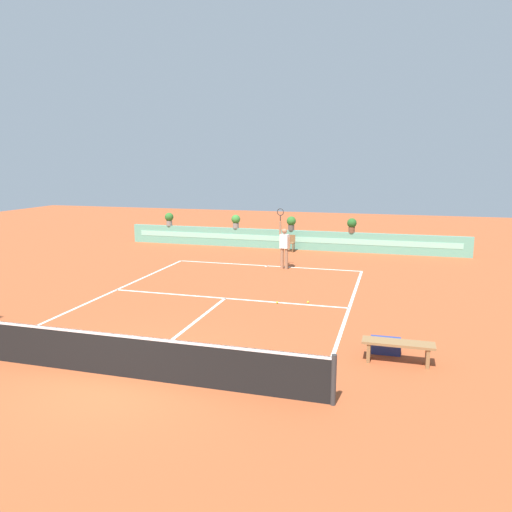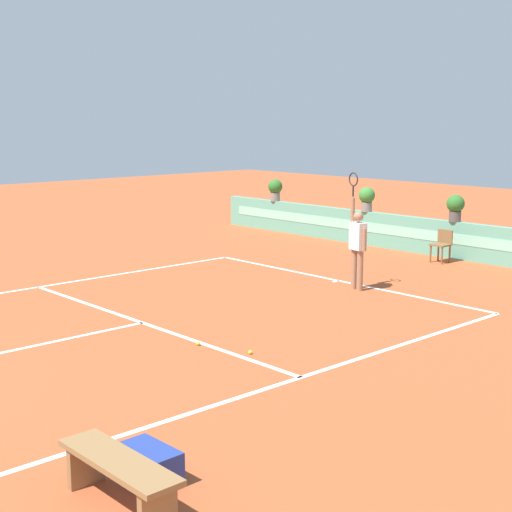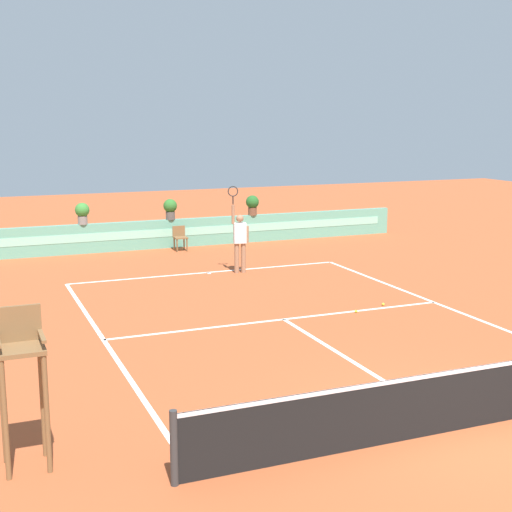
{
  "view_description": "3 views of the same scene",
  "coord_description": "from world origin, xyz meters",
  "px_view_note": "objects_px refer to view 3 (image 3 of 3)",
  "views": [
    {
      "loc": [
        5.37,
        -8.61,
        4.48
      ],
      "look_at": [
        0.35,
        8.94,
        1.0
      ],
      "focal_mm": 34.5,
      "sensor_mm": 36.0,
      "label": 1
    },
    {
      "loc": [
        11.58,
        -1.34,
        3.77
      ],
      "look_at": [
        0.35,
        8.94,
        1.0
      ],
      "focal_mm": 53.74,
      "sensor_mm": 36.0,
      "label": 2
    },
    {
      "loc": [
        -6.64,
        -8.17,
        4.56
      ],
      "look_at": [
        0.35,
        8.94,
        1.0
      ],
      "focal_mm": 50.88,
      "sensor_mm": 36.0,
      "label": 3
    }
  ],
  "objects_px": {
    "potted_plant_right": "(252,204)",
    "potted_plant_left": "(82,212)",
    "ball_kid_chair": "(180,237)",
    "tennis_ball_near_baseline": "(383,304)",
    "potted_plant_centre": "(170,208)",
    "umpire_chair": "(22,369)",
    "tennis_ball_mid_court": "(356,311)",
    "tennis_player": "(240,238)"
  },
  "relations": [
    {
      "from": "umpire_chair",
      "to": "tennis_ball_near_baseline",
      "type": "height_order",
      "value": "umpire_chair"
    },
    {
      "from": "potted_plant_left",
      "to": "ball_kid_chair",
      "type": "bearing_deg",
      "value": -13.02
    },
    {
      "from": "ball_kid_chair",
      "to": "potted_plant_left",
      "type": "xyz_separation_m",
      "value": [
        -3.17,
        0.73,
        0.93
      ]
    },
    {
      "from": "tennis_player",
      "to": "tennis_ball_near_baseline",
      "type": "relative_size",
      "value": 38.01
    },
    {
      "from": "ball_kid_chair",
      "to": "tennis_ball_near_baseline",
      "type": "xyz_separation_m",
      "value": [
        2.51,
        -9.05,
        -0.44
      ]
    },
    {
      "from": "potted_plant_right",
      "to": "potted_plant_left",
      "type": "xyz_separation_m",
      "value": [
        -6.16,
        0.0,
        0.0
      ]
    },
    {
      "from": "potted_plant_centre",
      "to": "tennis_player",
      "type": "bearing_deg",
      "value": -81.48
    },
    {
      "from": "tennis_ball_near_baseline",
      "to": "potted_plant_centre",
      "type": "height_order",
      "value": "potted_plant_centre"
    },
    {
      "from": "tennis_player",
      "to": "ball_kid_chair",
      "type": "bearing_deg",
      "value": 98.39
    },
    {
      "from": "ball_kid_chair",
      "to": "potted_plant_left",
      "type": "bearing_deg",
      "value": 166.98
    },
    {
      "from": "tennis_ball_mid_court",
      "to": "potted_plant_right",
      "type": "relative_size",
      "value": 0.09
    },
    {
      "from": "potted_plant_centre",
      "to": "potted_plant_left",
      "type": "distance_m",
      "value": 3.05
    },
    {
      "from": "tennis_ball_near_baseline",
      "to": "potted_plant_centre",
      "type": "xyz_separation_m",
      "value": [
        -2.63,
        9.79,
        1.38
      ]
    },
    {
      "from": "potted_plant_left",
      "to": "tennis_ball_near_baseline",
      "type": "bearing_deg",
      "value": -59.88
    },
    {
      "from": "tennis_player",
      "to": "potted_plant_centre",
      "type": "relative_size",
      "value": 3.57
    },
    {
      "from": "potted_plant_right",
      "to": "potted_plant_left",
      "type": "bearing_deg",
      "value": 180.0
    },
    {
      "from": "tennis_player",
      "to": "potted_plant_right",
      "type": "distance_m",
      "value": 5.46
    },
    {
      "from": "potted_plant_left",
      "to": "tennis_ball_mid_court",
      "type": "bearing_deg",
      "value": -64.92
    },
    {
      "from": "potted_plant_right",
      "to": "potted_plant_left",
      "type": "distance_m",
      "value": 6.16
    },
    {
      "from": "potted_plant_centre",
      "to": "potted_plant_left",
      "type": "xyz_separation_m",
      "value": [
        -3.05,
        0.0,
        0.0
      ]
    },
    {
      "from": "potted_plant_right",
      "to": "ball_kid_chair",
      "type": "bearing_deg",
      "value": -166.27
    },
    {
      "from": "ball_kid_chair",
      "to": "umpire_chair",
      "type": "bearing_deg",
      "value": -113.75
    },
    {
      "from": "tennis_ball_near_baseline",
      "to": "tennis_ball_mid_court",
      "type": "height_order",
      "value": "same"
    },
    {
      "from": "tennis_player",
      "to": "potted_plant_left",
      "type": "xyz_separation_m",
      "value": [
        -3.78,
        4.9,
        0.36
      ]
    },
    {
      "from": "tennis_ball_near_baseline",
      "to": "tennis_ball_mid_court",
      "type": "bearing_deg",
      "value": -161.29
    },
    {
      "from": "ball_kid_chair",
      "to": "potted_plant_centre",
      "type": "height_order",
      "value": "potted_plant_centre"
    },
    {
      "from": "potted_plant_centre",
      "to": "ball_kid_chair",
      "type": "bearing_deg",
      "value": -80.72
    },
    {
      "from": "umpire_chair",
      "to": "tennis_ball_mid_court",
      "type": "height_order",
      "value": "umpire_chair"
    },
    {
      "from": "tennis_ball_mid_court",
      "to": "potted_plant_left",
      "type": "height_order",
      "value": "potted_plant_left"
    },
    {
      "from": "umpire_chair",
      "to": "tennis_ball_near_baseline",
      "type": "xyz_separation_m",
      "value": [
        8.85,
        5.34,
        -1.31
      ]
    },
    {
      "from": "umpire_chair",
      "to": "tennis_ball_mid_court",
      "type": "distance_m",
      "value": 9.45
    },
    {
      "from": "tennis_player",
      "to": "tennis_ball_mid_court",
      "type": "bearing_deg",
      "value": -79.65
    },
    {
      "from": "umpire_chair",
      "to": "potted_plant_left",
      "type": "height_order",
      "value": "umpire_chair"
    },
    {
      "from": "tennis_ball_near_baseline",
      "to": "tennis_player",
      "type": "bearing_deg",
      "value": 111.24
    },
    {
      "from": "potted_plant_right",
      "to": "potted_plant_centre",
      "type": "bearing_deg",
      "value": 180.0
    },
    {
      "from": "ball_kid_chair",
      "to": "tennis_player",
      "type": "bearing_deg",
      "value": -81.61
    },
    {
      "from": "ball_kid_chair",
      "to": "potted_plant_right",
      "type": "relative_size",
      "value": 1.17
    },
    {
      "from": "tennis_ball_mid_court",
      "to": "tennis_player",
      "type": "bearing_deg",
      "value": 100.35
    },
    {
      "from": "tennis_ball_mid_court",
      "to": "potted_plant_centre",
      "type": "distance_m",
      "value": 10.34
    },
    {
      "from": "tennis_ball_near_baseline",
      "to": "tennis_ball_mid_court",
      "type": "relative_size",
      "value": 1.0
    },
    {
      "from": "tennis_player",
      "to": "potted_plant_right",
      "type": "height_order",
      "value": "tennis_player"
    },
    {
      "from": "potted_plant_right",
      "to": "tennis_player",
      "type": "bearing_deg",
      "value": -115.89
    }
  ]
}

